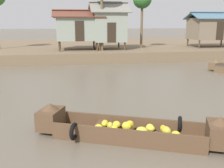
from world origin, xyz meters
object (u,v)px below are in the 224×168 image
Objects in this scene: banana_boat at (129,129)px; stilt_house_mid_left at (109,26)px; stilt_house_left at (79,28)px; palm_tree_near at (142,0)px; stilt_house_mid_right at (212,28)px.

stilt_house_mid_left is (2.46, 18.27, 2.85)m from banana_boat.
stilt_house_left is 0.83× the size of palm_tree_near.
palm_tree_near reaches higher than stilt_house_mid_left.
stilt_house_mid_left is 0.86× the size of stilt_house_mid_right.
stilt_house_mid_left is at bearing -1.26° from stilt_house_left.
palm_tree_near reaches higher than stilt_house_mid_right.
stilt_house_mid_left reaches higher than stilt_house_left.
stilt_house_left is at bearing 178.74° from stilt_house_mid_left.
stilt_house_mid_left is at bearing -167.80° from palm_tree_near.
stilt_house_mid_right is (11.23, 0.49, -0.28)m from stilt_house_mid_left.
stilt_house_mid_right is 8.17m from palm_tree_near.
stilt_house_mid_left is at bearing -177.49° from stilt_house_mid_right.
banana_boat is at bearing -97.65° from stilt_house_mid_left.
banana_boat is 1.25× the size of stilt_house_mid_left.
stilt_house_mid_right is at bearing 2.51° from stilt_house_mid_left.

